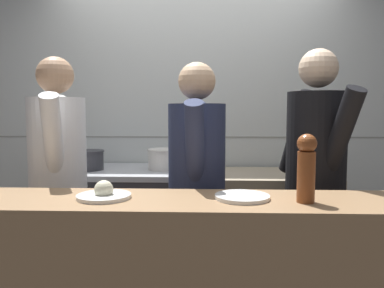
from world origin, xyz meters
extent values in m
cube|color=silver|center=(0.00, 1.29, 1.30)|extent=(8.00, 0.06, 2.60)
cube|color=gray|center=(0.00, 1.26, 1.15)|extent=(8.00, 0.00, 0.01)
cube|color=#38383D|center=(-0.59, 0.89, 0.44)|extent=(1.15, 0.70, 0.88)
cube|color=#B7BABF|center=(-0.59, 0.89, 0.90)|extent=(1.17, 0.71, 0.04)
cube|color=#B7BABF|center=(-0.59, 0.55, 0.51)|extent=(1.03, 0.03, 0.10)
cube|color=gray|center=(0.54, 0.89, 0.45)|extent=(1.05, 0.65, 0.89)
cylinder|color=#2D2D33|center=(-0.84, 0.84, 0.99)|extent=(0.24, 0.24, 0.15)
cylinder|color=#2D2D33|center=(-0.84, 0.84, 1.07)|extent=(0.25, 0.25, 0.01)
cylinder|color=beige|center=(-0.25, 0.87, 1.00)|extent=(0.25, 0.25, 0.16)
cylinder|color=beige|center=(-0.25, 0.87, 1.08)|extent=(0.27, 0.27, 0.01)
cylinder|color=white|center=(-0.39, -0.34, 0.98)|extent=(0.25, 0.25, 0.02)
sphere|color=beige|center=(-0.39, -0.34, 1.01)|extent=(0.09, 0.09, 0.09)
cylinder|color=white|center=(0.25, -0.33, 0.98)|extent=(0.25, 0.25, 0.02)
cylinder|color=brown|center=(0.53, -0.39, 1.09)|extent=(0.08, 0.08, 0.23)
sphere|color=brown|center=(0.53, -0.39, 1.24)|extent=(0.09, 0.09, 0.09)
cube|color=black|center=(-0.84, 0.24, 0.40)|extent=(0.34, 0.26, 0.80)
cylinder|color=white|center=(-0.84, 0.24, 1.13)|extent=(0.43, 0.43, 0.66)
sphere|color=tan|center=(-0.84, 0.24, 1.60)|extent=(0.23, 0.23, 0.23)
cylinder|color=white|center=(-0.90, 0.44, 1.21)|extent=(0.19, 0.35, 0.55)
cylinder|color=white|center=(-0.79, 0.04, 1.21)|extent=(0.19, 0.35, 0.55)
cube|color=black|center=(0.03, 0.16, 0.39)|extent=(0.29, 0.19, 0.78)
cylinder|color=#262D4C|center=(0.03, 0.16, 1.10)|extent=(0.35, 0.35, 0.64)
sphere|color=#D8AD84|center=(0.03, 0.16, 1.55)|extent=(0.22, 0.22, 0.22)
cylinder|color=#262D4C|center=(0.03, 0.36, 1.18)|extent=(0.11, 0.33, 0.54)
cylinder|color=#262D4C|center=(0.02, -0.04, 1.18)|extent=(0.11, 0.33, 0.54)
cube|color=black|center=(0.75, 0.24, 0.41)|extent=(0.35, 0.28, 0.82)
cylinder|color=black|center=(0.75, 0.24, 1.16)|extent=(0.45, 0.45, 0.68)
sphere|color=beige|center=(0.75, 0.24, 1.63)|extent=(0.23, 0.23, 0.23)
cylinder|color=black|center=(0.68, 0.44, 1.24)|extent=(0.21, 0.36, 0.57)
cylinder|color=black|center=(0.82, 0.04, 1.24)|extent=(0.21, 0.36, 0.57)
camera|label=1|loc=(0.08, -2.04, 1.38)|focal=35.00mm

